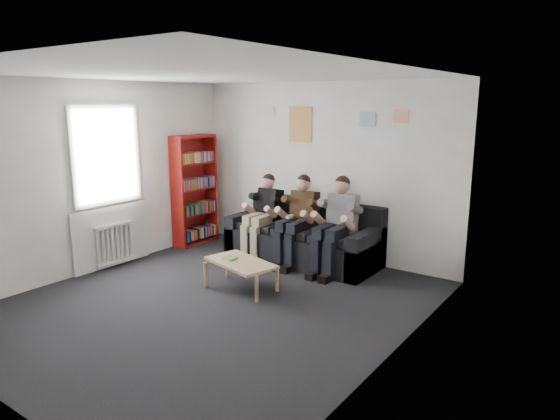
# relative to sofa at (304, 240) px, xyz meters

# --- Properties ---
(room_shell) EXTENTS (5.00, 5.00, 5.00)m
(room_shell) POSITION_rel_sofa_xyz_m (0.03, -2.06, 1.03)
(room_shell) COLOR black
(room_shell) RESTS_ON ground
(sofa) EXTENTS (2.34, 0.96, 0.90)m
(sofa) POSITION_rel_sofa_xyz_m (0.00, 0.00, 0.00)
(sofa) COLOR black
(sofa) RESTS_ON ground
(bookshelf) EXTENTS (0.28, 0.84, 1.86)m
(bookshelf) POSITION_rel_sofa_xyz_m (-2.05, -0.26, 0.60)
(bookshelf) COLOR maroon
(bookshelf) RESTS_ON ground
(coffee_table) EXTENTS (0.95, 0.52, 0.38)m
(coffee_table) POSITION_rel_sofa_xyz_m (-0.01, -1.49, 0.01)
(coffee_table) COLOR tan
(coffee_table) RESTS_ON ground
(game_cases) EXTENTS (0.20, 0.16, 0.03)m
(game_cases) POSITION_rel_sofa_xyz_m (-0.19, -1.52, 0.07)
(game_cases) COLOR silver
(game_cases) RESTS_ON coffee_table
(person_left) EXTENTS (0.37, 0.80, 1.30)m
(person_left) POSITION_rel_sofa_xyz_m (-0.65, -0.20, 0.34)
(person_left) COLOR black
(person_left) RESTS_ON sofa
(person_middle) EXTENTS (0.40, 0.85, 1.34)m
(person_middle) POSITION_rel_sofa_xyz_m (0.00, -0.21, 0.35)
(person_middle) COLOR #4C3219
(person_middle) RESTS_ON sofa
(person_right) EXTENTS (0.41, 0.89, 1.38)m
(person_right) POSITION_rel_sofa_xyz_m (0.65, -0.21, 0.37)
(person_right) COLOR beige
(person_right) RESTS_ON sofa
(radiator) EXTENTS (0.10, 0.64, 0.60)m
(radiator) POSITION_rel_sofa_xyz_m (-2.12, -1.86, 0.03)
(radiator) COLOR white
(radiator) RESTS_ON ground
(window) EXTENTS (0.05, 1.30, 2.36)m
(window) POSITION_rel_sofa_xyz_m (-2.19, -1.86, 0.70)
(window) COLOR white
(window) RESTS_ON room_shell
(poster_large) EXTENTS (0.42, 0.01, 0.55)m
(poster_large) POSITION_rel_sofa_xyz_m (-0.37, 0.43, 1.73)
(poster_large) COLOR gold
(poster_large) RESTS_ON room_shell
(poster_blue) EXTENTS (0.25, 0.01, 0.20)m
(poster_blue) POSITION_rel_sofa_xyz_m (0.78, 0.43, 1.83)
(poster_blue) COLOR #3A8CC8
(poster_blue) RESTS_ON room_shell
(poster_pink) EXTENTS (0.22, 0.01, 0.18)m
(poster_pink) POSITION_rel_sofa_xyz_m (1.28, 0.43, 1.88)
(poster_pink) COLOR #BD3B7C
(poster_pink) RESTS_ON room_shell
(poster_sign) EXTENTS (0.20, 0.01, 0.14)m
(poster_sign) POSITION_rel_sofa_xyz_m (-0.97, 0.43, 1.93)
(poster_sign) COLOR silver
(poster_sign) RESTS_ON room_shell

